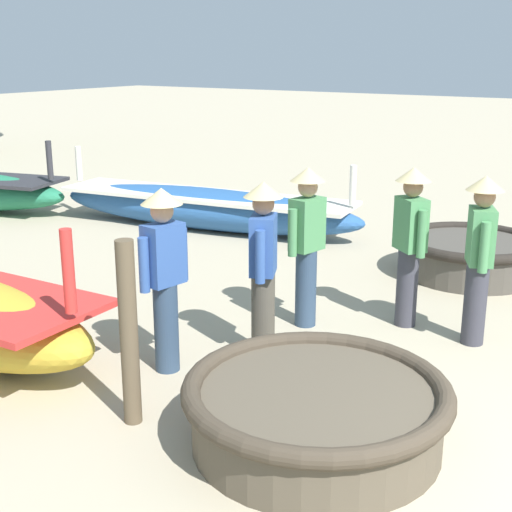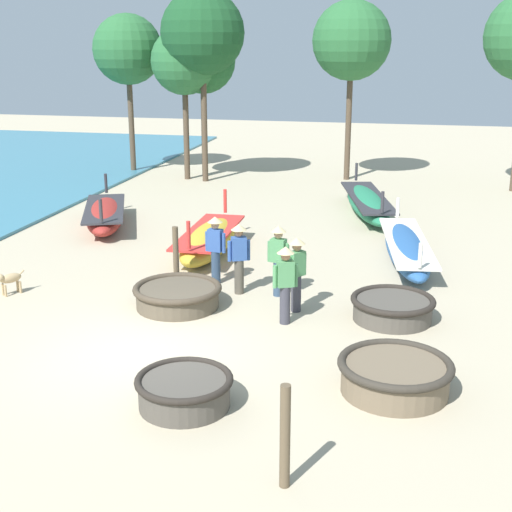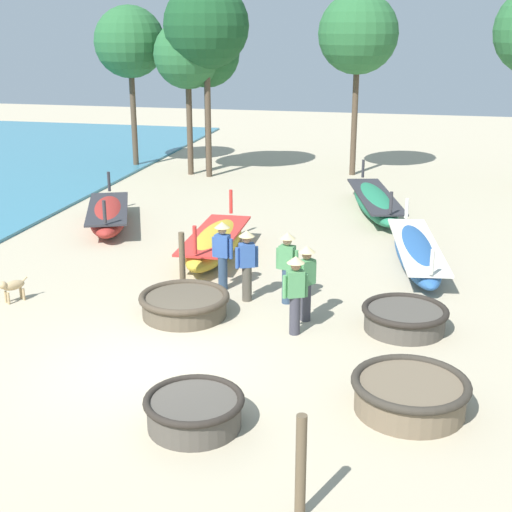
# 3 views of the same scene
# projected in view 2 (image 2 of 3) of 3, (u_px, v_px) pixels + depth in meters

# --- Properties ---
(ground_plane) EXTENTS (80.00, 80.00, 0.00)m
(ground_plane) POSITION_uv_depth(u_px,v_px,m) (135.00, 353.00, 13.46)
(ground_plane) COLOR tan
(coracle_front_left) EXTENTS (1.97, 1.97, 0.51)m
(coracle_front_left) POSITION_uv_depth(u_px,v_px,m) (178.00, 295.00, 15.72)
(coracle_front_left) COLOR brown
(coracle_front_left) RESTS_ON ground
(coracle_center) EXTENTS (1.94, 1.94, 0.58)m
(coracle_center) POSITION_uv_depth(u_px,v_px,m) (395.00, 375.00, 11.90)
(coracle_center) COLOR brown
(coracle_center) RESTS_ON ground
(coracle_upturned) EXTENTS (1.78, 1.78, 0.51)m
(coracle_upturned) POSITION_uv_depth(u_px,v_px,m) (393.00, 307.00, 14.99)
(coracle_upturned) COLOR #4C473F
(coracle_upturned) RESTS_ON ground
(coracle_far_left) EXTENTS (1.59, 1.59, 0.52)m
(coracle_far_left) POSITION_uv_depth(u_px,v_px,m) (184.00, 390.00, 11.45)
(coracle_far_left) COLOR #4C473F
(coracle_far_left) RESTS_ON ground
(long_boat_white_hull) EXTENTS (1.74, 5.45, 1.19)m
(long_boat_white_hull) POSITION_uv_depth(u_px,v_px,m) (406.00, 248.00, 19.00)
(long_boat_white_hull) COLOR #285693
(long_boat_white_hull) RESTS_ON ground
(long_boat_ochre_hull) EXTENTS (2.73, 4.53, 1.33)m
(long_boat_ochre_hull) POSITION_uv_depth(u_px,v_px,m) (105.00, 215.00, 22.45)
(long_boat_ochre_hull) COLOR maroon
(long_boat_ochre_hull) RESTS_ON ground
(long_boat_blue_hull) EXTENTS (2.38, 5.69, 1.32)m
(long_boat_blue_hull) POSITION_uv_depth(u_px,v_px,m) (367.00, 203.00, 24.08)
(long_boat_blue_hull) COLOR #237551
(long_boat_blue_hull) RESTS_ON ground
(long_boat_red_hull) EXTENTS (1.31, 4.30, 1.43)m
(long_boat_red_hull) POSITION_uv_depth(u_px,v_px,m) (209.00, 240.00, 19.53)
(long_boat_red_hull) COLOR gold
(long_boat_red_hull) RESTS_ON ground
(fisherman_standing_left) EXTENTS (0.52, 0.36, 1.67)m
(fisherman_standing_left) POSITION_uv_depth(u_px,v_px,m) (278.00, 256.00, 16.22)
(fisherman_standing_left) COLOR #2D425B
(fisherman_standing_left) RESTS_ON ground
(fisherman_with_hat) EXTENTS (0.39, 0.43, 1.67)m
(fisherman_with_hat) POSITION_uv_depth(u_px,v_px,m) (296.00, 269.00, 15.28)
(fisherman_with_hat) COLOR #383842
(fisherman_with_hat) RESTS_ON ground
(fisherman_standing_right) EXTENTS (0.49, 0.36, 1.67)m
(fisherman_standing_right) POSITION_uv_depth(u_px,v_px,m) (239.00, 254.00, 16.37)
(fisherman_standing_right) COLOR #4C473D
(fisherman_standing_right) RESTS_ON ground
(fisherman_hauling) EXTENTS (0.52, 0.36, 1.67)m
(fisherman_hauling) POSITION_uv_depth(u_px,v_px,m) (215.00, 245.00, 17.05)
(fisherman_hauling) COLOR #2D425B
(fisherman_hauling) RESTS_ON ground
(fisherman_crouching) EXTENTS (0.49, 0.36, 1.67)m
(fisherman_crouching) POSITION_uv_depth(u_px,v_px,m) (285.00, 280.00, 14.61)
(fisherman_crouching) COLOR #383842
(fisherman_crouching) RESTS_ON ground
(dog) EXTENTS (0.46, 0.60, 0.55)m
(dog) POSITION_uv_depth(u_px,v_px,m) (9.00, 279.00, 16.46)
(dog) COLOR tan
(dog) RESTS_ON ground
(mooring_post_inland) EXTENTS (0.14, 0.14, 1.47)m
(mooring_post_inland) POSITION_uv_depth(u_px,v_px,m) (176.00, 257.00, 16.95)
(mooring_post_inland) COLOR brown
(mooring_post_inland) RESTS_ON ground
(mooring_post_shoreline) EXTENTS (0.14, 0.14, 1.48)m
(mooring_post_shoreline) POSITION_uv_depth(u_px,v_px,m) (285.00, 437.00, 9.24)
(mooring_post_shoreline) COLOR brown
(mooring_post_shoreline) RESTS_ON ground
(tree_leftmost) EXTENTS (3.18, 3.18, 7.24)m
(tree_leftmost) POSITION_uv_depth(u_px,v_px,m) (351.00, 41.00, 28.60)
(tree_leftmost) COLOR #4C3D2D
(tree_leftmost) RESTS_ON ground
(tree_right_mid) EXTENTS (2.73, 2.73, 6.22)m
(tree_right_mid) POSITION_uv_depth(u_px,v_px,m) (203.00, 61.00, 29.59)
(tree_right_mid) COLOR #4C3D2D
(tree_right_mid) RESTS_ON ground
(tree_left_mid) EXTENTS (2.97, 2.97, 6.77)m
(tree_left_mid) POSITION_uv_depth(u_px,v_px,m) (128.00, 50.00, 30.36)
(tree_left_mid) COLOR #4C3D2D
(tree_left_mid) RESTS_ON ground
(tree_center) EXTENTS (3.34, 3.34, 7.62)m
(tree_center) POSITION_uv_depth(u_px,v_px,m) (202.00, 33.00, 28.15)
(tree_center) COLOR #4C3D2D
(tree_center) RESTS_ON ground
(tree_tall_back) EXTENTS (2.73, 2.73, 6.21)m
(tree_tall_back) POSITION_uv_depth(u_px,v_px,m) (184.00, 62.00, 28.92)
(tree_tall_back) COLOR #4C3D2D
(tree_tall_back) RESTS_ON ground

